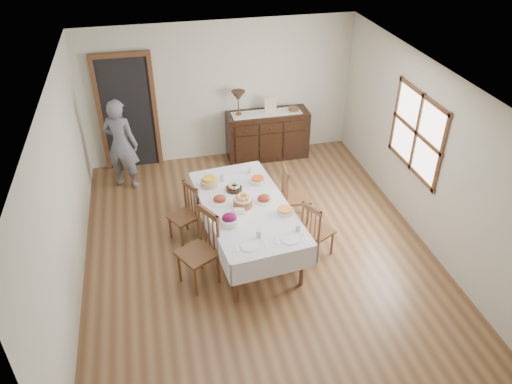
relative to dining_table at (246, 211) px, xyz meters
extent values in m
plane|color=brown|center=(0.15, -0.04, -0.69)|extent=(6.00, 6.00, 0.00)
cube|color=white|center=(0.15, -0.04, 1.91)|extent=(5.00, 6.00, 0.02)
cube|color=beige|center=(0.15, 2.96, 0.61)|extent=(5.00, 0.02, 2.60)
cube|color=beige|center=(0.15, -3.04, 0.61)|extent=(5.00, 0.02, 2.60)
cube|color=beige|center=(-2.35, -0.04, 0.61)|extent=(0.02, 6.00, 2.60)
cube|color=beige|center=(2.65, -0.04, 0.61)|extent=(0.02, 6.00, 2.60)
cube|color=white|center=(2.64, 0.26, 0.81)|extent=(0.02, 1.30, 1.10)
cube|color=brown|center=(2.63, 0.26, 0.81)|extent=(0.03, 1.46, 1.26)
cube|color=black|center=(-1.55, 2.92, 0.36)|extent=(0.90, 0.06, 2.10)
cube|color=brown|center=(-1.55, 2.90, 0.36)|extent=(1.04, 0.08, 2.18)
cube|color=silver|center=(0.00, 0.00, 0.07)|extent=(1.35, 2.35, 0.04)
cylinder|color=brown|center=(-0.35, -1.01, -0.33)|extent=(0.06, 0.06, 0.72)
cylinder|color=brown|center=(0.56, -0.91, -0.33)|extent=(0.06, 0.06, 0.72)
cylinder|color=brown|center=(-0.56, 0.91, -0.33)|extent=(0.06, 0.06, 0.72)
cylinder|color=brown|center=(0.35, 1.01, -0.33)|extent=(0.06, 0.06, 0.72)
cube|color=silver|center=(-0.57, -0.06, -0.08)|extent=(0.26, 2.27, 0.35)
cube|color=silver|center=(0.57, 0.06, -0.08)|extent=(0.26, 2.27, 0.35)
cube|color=silver|center=(0.12, -1.12, -0.08)|extent=(1.16, 0.14, 0.35)
cube|color=silver|center=(-0.12, 1.12, -0.08)|extent=(1.16, 0.14, 0.35)
cube|color=brown|center=(-0.78, -0.54, -0.20)|extent=(0.63, 0.63, 0.04)
cylinder|color=brown|center=(-1.03, -0.47, -0.46)|extent=(0.04, 0.04, 0.47)
cylinder|color=brown|center=(-0.85, -0.80, -0.46)|extent=(0.04, 0.04, 0.47)
cylinder|color=brown|center=(-0.71, -0.29, -0.46)|extent=(0.04, 0.04, 0.47)
cylinder|color=brown|center=(-0.53, -0.61, -0.46)|extent=(0.04, 0.04, 0.47)
cylinder|color=brown|center=(-0.70, -0.27, 0.11)|extent=(0.04, 0.04, 0.61)
cylinder|color=brown|center=(-0.50, -0.61, 0.11)|extent=(0.04, 0.04, 0.61)
cube|color=brown|center=(-0.60, -0.44, 0.37)|extent=(0.25, 0.40, 0.09)
cylinder|color=brown|center=(-0.65, -0.35, 0.09)|extent=(0.02, 0.02, 0.50)
cylinder|color=brown|center=(-0.60, -0.44, 0.09)|extent=(0.02, 0.02, 0.50)
cylinder|color=brown|center=(-0.55, -0.53, 0.09)|extent=(0.02, 0.02, 0.50)
cube|color=brown|center=(-0.87, 0.45, -0.29)|extent=(0.51, 0.51, 0.04)
cylinder|color=brown|center=(-1.08, 0.51, -0.50)|extent=(0.03, 0.03, 0.38)
cylinder|color=brown|center=(-0.93, 0.24, -0.50)|extent=(0.03, 0.03, 0.38)
cylinder|color=brown|center=(-0.81, 0.66, -0.50)|extent=(0.03, 0.03, 0.38)
cylinder|color=brown|center=(-0.66, 0.39, -0.50)|extent=(0.03, 0.03, 0.38)
cylinder|color=brown|center=(-0.80, 0.67, -0.04)|extent=(0.04, 0.04, 0.50)
cylinder|color=brown|center=(-0.64, 0.39, -0.04)|extent=(0.04, 0.04, 0.50)
cube|color=brown|center=(-0.72, 0.53, 0.18)|extent=(0.20, 0.33, 0.07)
cylinder|color=brown|center=(-0.76, 0.60, -0.06)|extent=(0.02, 0.02, 0.41)
cylinder|color=brown|center=(-0.72, 0.53, -0.06)|extent=(0.02, 0.02, 0.41)
cylinder|color=brown|center=(-0.68, 0.46, -0.06)|extent=(0.02, 0.02, 0.41)
cube|color=brown|center=(0.98, -0.33, -0.29)|extent=(0.51, 0.51, 0.04)
cylinder|color=brown|center=(1.18, -0.40, -0.50)|extent=(0.03, 0.03, 0.39)
cylinder|color=brown|center=(1.04, -0.13, -0.50)|extent=(0.03, 0.03, 0.39)
cylinder|color=brown|center=(0.91, -0.54, -0.50)|extent=(0.03, 0.03, 0.39)
cylinder|color=brown|center=(0.77, -0.27, -0.50)|extent=(0.03, 0.03, 0.39)
cylinder|color=brown|center=(0.90, -0.56, -0.03)|extent=(0.04, 0.04, 0.50)
cylinder|color=brown|center=(0.75, -0.27, -0.03)|extent=(0.04, 0.04, 0.50)
cube|color=brown|center=(0.83, -0.41, 0.18)|extent=(0.20, 0.33, 0.07)
cylinder|color=brown|center=(0.86, -0.49, -0.05)|extent=(0.02, 0.02, 0.41)
cylinder|color=brown|center=(0.83, -0.41, -0.05)|extent=(0.02, 0.02, 0.41)
cylinder|color=brown|center=(0.79, -0.34, -0.05)|extent=(0.02, 0.02, 0.41)
cube|color=brown|center=(0.91, 0.52, -0.26)|extent=(0.44, 0.44, 0.04)
cylinder|color=brown|center=(1.06, 0.34, -0.48)|extent=(0.03, 0.03, 0.42)
cylinder|color=brown|center=(1.09, 0.67, -0.48)|extent=(0.03, 0.03, 0.42)
cylinder|color=brown|center=(0.73, 0.37, -0.48)|extent=(0.03, 0.03, 0.42)
cylinder|color=brown|center=(0.76, 0.70, -0.48)|extent=(0.03, 0.03, 0.42)
cylinder|color=brown|center=(0.71, 0.36, 0.01)|extent=(0.04, 0.04, 0.54)
cylinder|color=brown|center=(0.74, 0.71, 0.01)|extent=(0.04, 0.04, 0.54)
cube|color=brown|center=(0.73, 0.54, 0.25)|extent=(0.07, 0.39, 0.08)
cylinder|color=brown|center=(0.72, 0.45, 0.00)|extent=(0.02, 0.02, 0.45)
cylinder|color=brown|center=(0.73, 0.54, 0.00)|extent=(0.02, 0.02, 0.45)
cylinder|color=brown|center=(0.73, 0.62, 0.00)|extent=(0.02, 0.02, 0.45)
cube|color=black|center=(0.99, 2.68, -0.23)|extent=(1.54, 0.51, 0.93)
cube|color=black|center=(0.52, 2.41, 0.05)|extent=(0.43, 0.02, 0.19)
sphere|color=brown|center=(0.52, 2.39, 0.05)|extent=(0.03, 0.03, 0.03)
cube|color=black|center=(0.99, 2.41, 0.05)|extent=(0.43, 0.02, 0.19)
sphere|color=brown|center=(0.99, 2.39, 0.05)|extent=(0.03, 0.03, 0.03)
cube|color=black|center=(1.45, 2.41, 0.05)|extent=(0.43, 0.02, 0.19)
sphere|color=brown|center=(1.45, 2.39, 0.05)|extent=(0.03, 0.03, 0.03)
imported|color=slate|center=(-1.71, 2.21, 0.18)|extent=(0.64, 0.54, 1.75)
cylinder|color=brown|center=(-0.05, -0.01, 0.15)|extent=(0.27, 0.27, 0.11)
cylinder|color=white|center=(-0.05, -0.01, 0.21)|extent=(0.24, 0.24, 0.02)
sphere|color=#D1964C|center=(0.02, -0.01, 0.24)|extent=(0.08, 0.08, 0.08)
sphere|color=#D1964C|center=(-0.01, 0.05, 0.24)|extent=(0.08, 0.08, 0.08)
sphere|color=#D1964C|center=(-0.07, 0.06, 0.24)|extent=(0.08, 0.08, 0.08)
sphere|color=#D1964C|center=(-0.11, 0.02, 0.24)|extent=(0.08, 0.08, 0.08)
sphere|color=#D1964C|center=(-0.11, -0.03, 0.24)|extent=(0.08, 0.08, 0.08)
sphere|color=#D1964C|center=(-0.07, -0.07, 0.24)|extent=(0.08, 0.08, 0.08)
sphere|color=#D1964C|center=(-0.01, -0.06, 0.24)|extent=(0.08, 0.08, 0.08)
cylinder|color=black|center=(-0.09, 0.42, 0.12)|extent=(0.24, 0.24, 0.05)
ellipsoid|color=pink|center=(-0.03, 0.42, 0.17)|extent=(0.05, 0.05, 0.06)
ellipsoid|color=#77E4FC|center=(-0.04, 0.47, 0.17)|extent=(0.05, 0.05, 0.06)
ellipsoid|color=#88DC6A|center=(-0.08, 0.49, 0.17)|extent=(0.05, 0.05, 0.06)
ellipsoid|color=#F3B74F|center=(-0.13, 0.48, 0.17)|extent=(0.05, 0.05, 0.06)
ellipsoid|color=#C698E2|center=(-0.15, 0.45, 0.17)|extent=(0.05, 0.05, 0.06)
ellipsoid|color=#FFCE5A|center=(-0.15, 0.40, 0.17)|extent=(0.05, 0.05, 0.06)
ellipsoid|color=pink|center=(-0.13, 0.37, 0.17)|extent=(0.05, 0.05, 0.06)
ellipsoid|color=#77E4FC|center=(-0.08, 0.36, 0.17)|extent=(0.05, 0.05, 0.06)
ellipsoid|color=#88DC6A|center=(-0.04, 0.38, 0.17)|extent=(0.05, 0.05, 0.06)
cylinder|color=silver|center=(-0.34, 0.19, 0.10)|extent=(0.32, 0.32, 0.01)
ellipsoid|color=maroon|center=(-0.34, 0.19, 0.13)|extent=(0.19, 0.16, 0.11)
cylinder|color=silver|center=(0.27, 0.06, 0.10)|extent=(0.27, 0.27, 0.01)
ellipsoid|color=maroon|center=(0.27, 0.06, 0.13)|extent=(0.19, 0.16, 0.11)
cylinder|color=silver|center=(-0.31, -0.38, 0.14)|extent=(0.25, 0.25, 0.09)
ellipsoid|color=#5C0831|center=(-0.31, -0.38, 0.20)|extent=(0.20, 0.17, 0.11)
cylinder|color=silver|center=(0.30, 0.55, 0.12)|extent=(0.22, 0.22, 0.06)
cylinder|color=#F44C19|center=(0.30, 0.55, 0.17)|extent=(0.18, 0.18, 0.03)
cylinder|color=tan|center=(-0.43, 0.63, 0.14)|extent=(0.26, 0.26, 0.09)
cylinder|color=gold|center=(-0.43, 0.63, 0.21)|extent=(0.20, 0.20, 0.04)
cylinder|color=silver|center=(0.48, -0.30, 0.12)|extent=(0.22, 0.22, 0.05)
cylinder|color=orange|center=(0.48, -0.30, 0.15)|extent=(0.20, 0.20, 0.02)
cube|color=silver|center=(-0.14, -0.16, 0.13)|extent=(0.15, 0.10, 0.07)
cylinder|color=silver|center=(-0.14, -0.89, 0.10)|extent=(0.25, 0.25, 0.01)
cube|color=white|center=(-0.31, -0.89, 0.10)|extent=(0.09, 0.13, 0.01)
cube|color=silver|center=(-0.31, -0.89, 0.10)|extent=(0.03, 0.16, 0.01)
cube|color=silver|center=(0.02, -0.89, 0.10)|extent=(0.03, 0.18, 0.01)
cube|color=silver|center=(0.06, -0.89, 0.10)|extent=(0.03, 0.14, 0.01)
cylinder|color=silver|center=(0.01, -0.74, 0.14)|extent=(0.07, 0.07, 0.10)
cylinder|color=silver|center=(0.39, -0.87, 0.10)|extent=(0.25, 0.25, 0.01)
cube|color=white|center=(0.22, -0.87, 0.10)|extent=(0.09, 0.13, 0.01)
cube|color=silver|center=(0.22, -0.87, 0.10)|extent=(0.03, 0.16, 0.01)
cube|color=silver|center=(0.55, -0.87, 0.10)|extent=(0.03, 0.18, 0.01)
cube|color=silver|center=(0.59, -0.87, 0.10)|extent=(0.03, 0.14, 0.01)
cylinder|color=silver|center=(0.54, -0.72, 0.14)|extent=(0.07, 0.07, 0.10)
cylinder|color=silver|center=(-0.21, 0.72, 0.15)|extent=(0.07, 0.07, 0.11)
cylinder|color=silver|center=(0.24, 0.85, 0.14)|extent=(0.06, 0.06, 0.10)
cube|color=white|center=(0.96, 2.65, 0.24)|extent=(1.30, 0.35, 0.01)
cylinder|color=brown|center=(0.44, 2.71, 0.25)|extent=(0.12, 0.12, 0.03)
cylinder|color=brown|center=(0.44, 2.71, 0.39)|extent=(0.02, 0.02, 0.25)
cone|color=#402D20|center=(0.44, 2.71, 0.61)|extent=(0.26, 0.26, 0.18)
cube|color=tan|center=(1.03, 2.66, 0.38)|extent=(0.22, 0.08, 0.28)
cylinder|color=brown|center=(1.48, 2.65, 0.27)|extent=(0.20, 0.20, 0.06)
camera|label=1|loc=(-1.17, -5.65, 4.10)|focal=35.00mm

